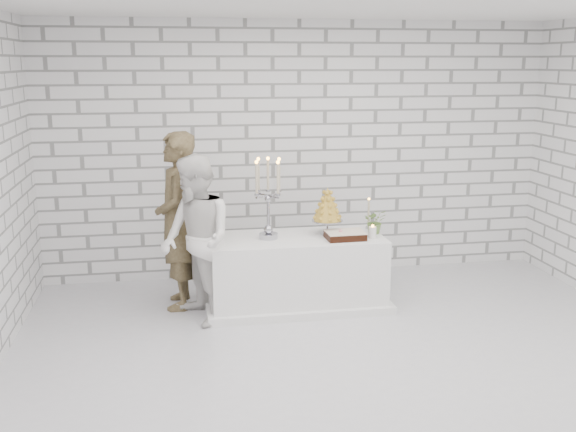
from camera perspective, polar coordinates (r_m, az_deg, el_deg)
The scene contains 12 objects.
ground at distance 5.94m, azimuth 5.53°, elevation -12.13°, with size 6.00×5.00×0.01m, color silver.
wall_back at distance 7.87m, azimuth 0.94°, elevation 5.64°, with size 6.00×0.01×3.00m, color white.
wall_front at distance 3.22m, azimuth 18.05°, elevation -6.24°, with size 6.00×0.01×3.00m, color white.
cake_table at distance 7.00m, azimuth 0.74°, elevation -4.79°, with size 1.80×0.80×0.75m, color white.
groom at distance 6.94m, azimuth -9.51°, elevation -0.42°, with size 0.67×0.44×1.85m, color #443721.
bride at distance 6.50m, azimuth -7.88°, elevation -2.09°, with size 0.81×0.63×1.67m, color white.
candelabra at distance 6.74m, azimuth -1.72°, elevation 1.54°, with size 0.34×0.34×0.85m, color #A4A4AE, non-canonical shape.
croquembouche at distance 6.94m, azimuth 3.40°, elevation 0.41°, with size 0.33×0.33×0.50m, color #B78B25, non-canonical shape.
chocolate_cake at distance 6.83m, azimuth 4.93°, elevation -1.65°, with size 0.39×0.28×0.08m, color black.
pillar_candle at distance 6.89m, azimuth 7.27°, elevation -1.41°, with size 0.08×0.08×0.12m, color white.
extra_taper at distance 7.25m, azimuth 6.94°, elevation 0.15°, with size 0.06×0.06×0.32m, color beige.
flowers at distance 7.07m, azimuth 7.51°, elevation -0.45°, with size 0.24×0.21×0.26m, color #496C37.
Camera 1 is at (-1.47, -5.17, 2.53)m, focal length 41.35 mm.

